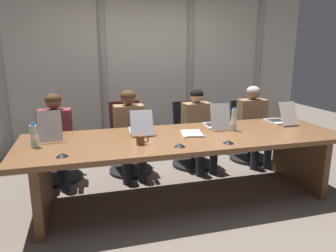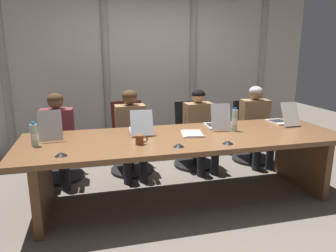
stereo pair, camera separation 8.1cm
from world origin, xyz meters
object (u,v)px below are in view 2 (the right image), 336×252
laptop_left_mid (141,128)px  water_bottle_primary (34,135)px  person_left_mid (131,128)px  office_chair_right_mid (251,138)px  laptop_left_end (51,133)px  conference_mic_right_side (61,154)px  office_chair_center (193,142)px  conference_mic_left_side (179,145)px  office_chair_left_mid (131,146)px  laptop_center (217,123)px  laptop_right_mid (282,119)px  coffee_mug_near (140,140)px  water_bottle_secondary (235,120)px  office_chair_left_end (59,153)px  spiral_notepad (192,134)px  person_center (200,125)px  person_right_mid (256,121)px  person_left_end (57,133)px  conference_mic_middle (228,142)px

laptop_left_mid → water_bottle_primary: (-1.08, -0.26, 0.06)m
person_left_mid → office_chair_right_mid: bearing=94.6°
laptop_left_end → conference_mic_right_side: laptop_left_end is taller
office_chair_center → water_bottle_primary: bearing=-69.1°
conference_mic_left_side → office_chair_left_mid: bearing=101.8°
laptop_center → conference_mic_right_side: laptop_center is taller
laptop_left_end → laptop_right_mid: bearing=-97.2°
office_chair_center → coffee_mug_near: size_ratio=7.28×
laptop_left_end → office_chair_center: bearing=-74.9°
water_bottle_secondary → conference_mic_left_side: bearing=-151.4°
laptop_right_mid → laptop_center: bearing=88.6°
office_chair_right_mid → laptop_left_mid: bearing=-71.9°
laptop_center → water_bottle_primary: 2.03m
office_chair_left_end → person_left_mid: person_left_mid is taller
office_chair_center → spiral_notepad: size_ratio=2.71×
office_chair_right_mid → person_center: size_ratio=0.80×
person_center → spiral_notepad: person_center is taller
coffee_mug_near → laptop_left_mid: bearing=79.8°
laptop_left_end → office_chair_right_mid: (2.80, 0.76, -0.47)m
office_chair_center → water_bottle_secondary: bearing=4.0°
laptop_left_mid → conference_mic_left_side: size_ratio=4.17×
office_chair_left_mid → water_bottle_secondary: size_ratio=3.54×
laptop_left_end → person_left_mid: size_ratio=0.38×
person_center → person_left_mid: bearing=-93.4°
office_chair_right_mid → coffee_mug_near: office_chair_right_mid is taller
office_chair_left_mid → person_right_mid: 1.87m
laptop_left_end → person_right_mid: bearing=-84.8°
conference_mic_left_side → spiral_notepad: (0.27, 0.40, -0.01)m
office_chair_left_end → person_left_end: person_left_end is taller
water_bottle_primary → spiral_notepad: 1.62m
conference_mic_middle → laptop_center: bearing=76.4°
person_left_end → water_bottle_primary: person_left_end is taller
water_bottle_secondary → coffee_mug_near: bearing=-167.2°
laptop_right_mid → laptop_left_end: bearing=88.7°
office_chair_right_mid → conference_mic_middle: bearing=-41.1°
office_chair_center → conference_mic_right_side: size_ratio=8.40×
laptop_right_mid → office_chair_center: 1.28m
office_chair_left_end → water_bottle_secondary: 2.31m
laptop_right_mid → conference_mic_right_side: laptop_right_mid is taller
laptop_center → spiral_notepad: 0.45m
office_chair_left_mid → office_chair_center: 0.92m
laptop_center → office_chair_left_end: laptop_center is taller
laptop_center → conference_mic_middle: (-0.16, -0.64, -0.04)m
office_chair_left_mid → person_left_end: bearing=-88.4°
office_chair_right_mid → office_chair_center: bearing=-94.1°
office_chair_right_mid → person_right_mid: (-0.02, -0.15, 0.31)m
office_chair_left_mid → laptop_right_mid: bearing=59.4°
water_bottle_secondary → laptop_center: bearing=126.8°
laptop_left_mid → conference_mic_left_side: 0.69m
office_chair_left_mid → office_chair_center: office_chair_left_mid is taller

